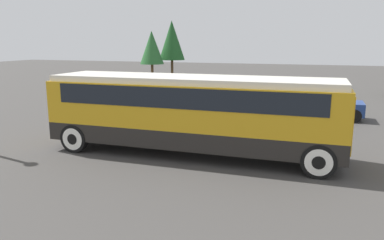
% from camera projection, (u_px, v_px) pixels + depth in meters
% --- Properties ---
extents(ground_plane, '(120.00, 120.00, 0.00)m').
position_uv_depth(ground_plane, '(192.00, 154.00, 14.00)').
color(ground_plane, '#423F3D').
extents(tour_bus, '(10.70, 2.64, 2.90)m').
position_uv_depth(tour_bus, '(194.00, 108.00, 13.61)').
color(tour_bus, black).
rests_on(tour_bus, ground_plane).
extents(parked_car_near, '(4.74, 1.79, 1.47)m').
position_uv_depth(parked_car_near, '(316.00, 104.00, 20.58)').
color(parked_car_near, navy).
rests_on(parked_car_near, ground_plane).
extents(parked_car_mid, '(4.30, 1.97, 1.39)m').
position_uv_depth(parked_car_mid, '(189.00, 107.00, 20.04)').
color(parked_car_mid, maroon).
rests_on(parked_car_mid, ground_plane).
extents(tree_left, '(2.55, 2.55, 5.29)m').
position_uv_depth(tree_left, '(152.00, 48.00, 39.86)').
color(tree_left, brown).
rests_on(tree_left, ground_plane).
extents(tree_center, '(2.86, 2.86, 6.43)m').
position_uv_depth(tree_center, '(172.00, 40.00, 41.31)').
color(tree_center, brown).
rests_on(tree_center, ground_plane).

